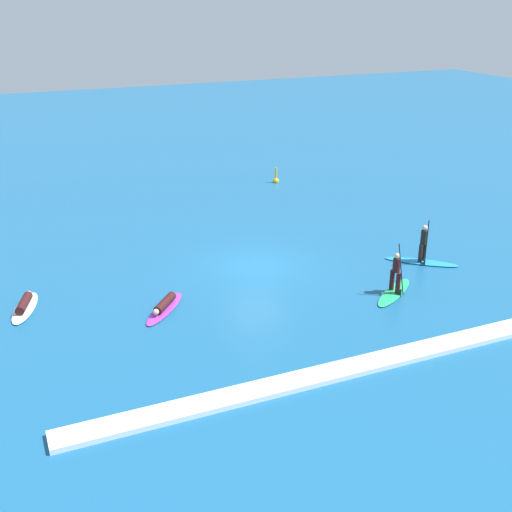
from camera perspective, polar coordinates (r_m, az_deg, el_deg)
ground_plane at (r=28.88m, az=0.00°, el=-0.92°), size 120.00×120.00×0.00m
surfer_on_white_board at (r=26.58m, az=-19.88°, el=-4.15°), size 1.58×2.87×0.45m
surfer_on_green_board at (r=26.76m, az=12.24°, el=-2.51°), size 2.94×2.37×2.27m
surfer_on_purple_board at (r=25.21m, az=-8.14°, el=-4.43°), size 2.44×2.73×0.44m
surfer_on_blue_board at (r=30.05m, az=14.56°, el=0.14°), size 2.95×2.65×2.20m
marker_buoy at (r=41.76m, az=1.78°, el=6.79°), size 0.39×0.39×1.07m
wave_crest at (r=21.70m, az=9.65°, el=-9.50°), size 20.16×0.90×0.18m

